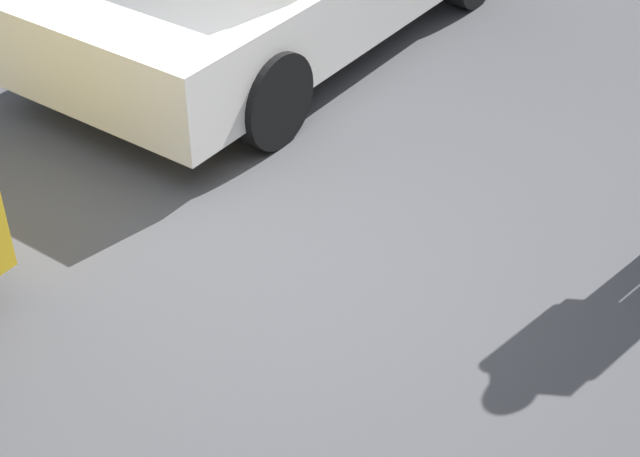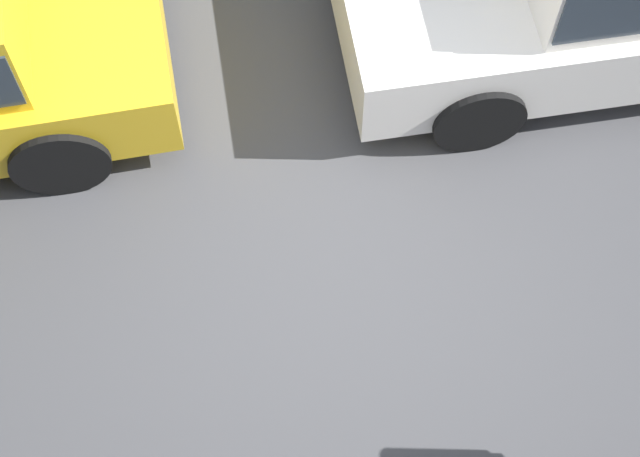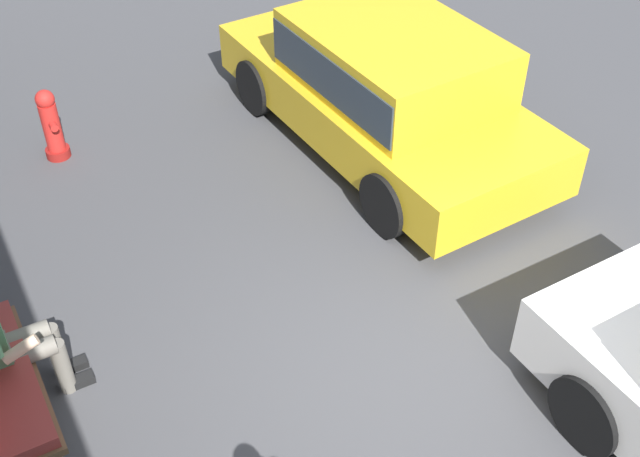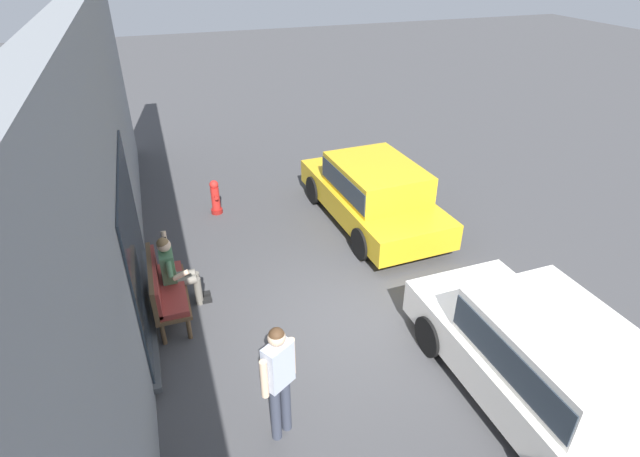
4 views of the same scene
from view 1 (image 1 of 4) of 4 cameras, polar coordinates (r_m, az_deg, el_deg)
The scene contains 1 object.
ground_plane at distance 5.13m, azimuth -3.34°, elevation -2.85°, with size 60.00×60.00×0.00m, color #424244.
Camera 1 is at (2.97, 2.60, 3.28)m, focal length 55.00 mm.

